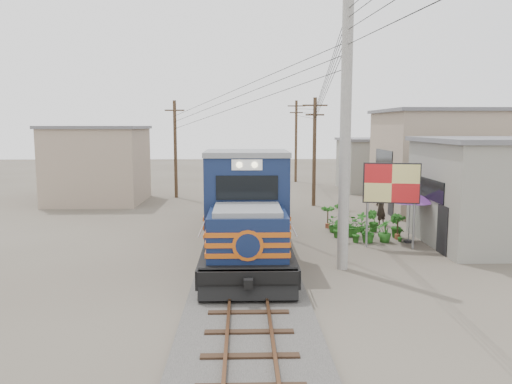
{
  "coord_description": "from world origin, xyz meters",
  "views": [
    {
      "loc": [
        -0.15,
        -18.2,
        5.22
      ],
      "look_at": [
        0.46,
        4.4,
        2.2
      ],
      "focal_mm": 35.0,
      "sensor_mm": 36.0,
      "label": 1
    }
  ],
  "objects_px": {
    "market_umbrella": "(410,196)",
    "vendor": "(381,208)",
    "billboard": "(392,185)",
    "locomotive": "(246,202)"
  },
  "relations": [
    {
      "from": "locomotive",
      "to": "vendor",
      "type": "bearing_deg",
      "value": 25.3
    },
    {
      "from": "market_umbrella",
      "to": "vendor",
      "type": "xyz_separation_m",
      "value": [
        -0.23,
        3.77,
        -1.16
      ]
    },
    {
      "from": "locomotive",
      "to": "vendor",
      "type": "height_order",
      "value": "locomotive"
    },
    {
      "from": "billboard",
      "to": "vendor",
      "type": "distance_m",
      "value": 5.16
    },
    {
      "from": "market_umbrella",
      "to": "vendor",
      "type": "height_order",
      "value": "market_umbrella"
    },
    {
      "from": "market_umbrella",
      "to": "vendor",
      "type": "distance_m",
      "value": 3.96
    },
    {
      "from": "locomotive",
      "to": "billboard",
      "type": "distance_m",
      "value": 6.38
    },
    {
      "from": "locomotive",
      "to": "vendor",
      "type": "xyz_separation_m",
      "value": [
        7.07,
        3.34,
        -0.86
      ]
    },
    {
      "from": "locomotive",
      "to": "vendor",
      "type": "distance_m",
      "value": 7.87
    },
    {
      "from": "billboard",
      "to": "vendor",
      "type": "xyz_separation_m",
      "value": [
        0.92,
        4.76,
        -1.77
      ]
    }
  ]
}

